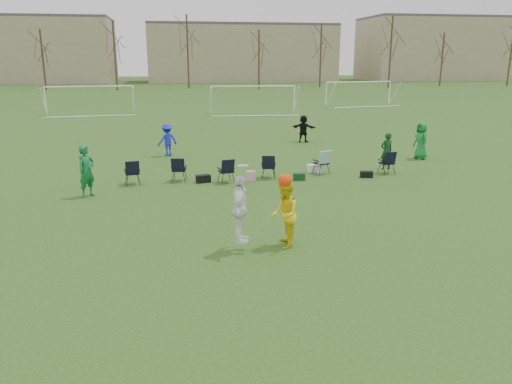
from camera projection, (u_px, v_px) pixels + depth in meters
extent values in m
plane|color=#284B17|center=(304.00, 249.00, 12.83)|extent=(260.00, 260.00, 0.00)
imported|color=#126935|center=(87.00, 171.00, 17.46)|extent=(0.77, 0.80, 1.85)
imported|color=#1C25D4|center=(167.00, 140.00, 24.87)|extent=(1.20, 1.02, 1.61)
imported|color=#157A2F|center=(421.00, 141.00, 24.09)|extent=(0.69, 0.95, 1.79)
imported|color=black|center=(303.00, 129.00, 29.03)|extent=(1.48, 1.14, 1.56)
imported|color=white|center=(240.00, 209.00, 12.40)|extent=(0.66, 1.09, 1.73)
imported|color=yellow|center=(285.00, 214.00, 12.80)|extent=(0.79, 0.94, 1.74)
sphere|color=#EF3E0C|center=(285.00, 181.00, 12.57)|extent=(0.35, 0.35, 0.35)
cylinder|color=white|center=(243.00, 165.00, 12.12)|extent=(0.27, 0.27, 0.05)
imported|color=#103C17|center=(387.00, 151.00, 21.12)|extent=(0.64, 0.49, 1.58)
cube|color=black|center=(203.00, 179.00, 19.68)|extent=(0.61, 0.42, 0.30)
cube|color=pink|center=(251.00, 176.00, 19.92)|extent=(0.36, 0.23, 0.40)
cube|color=#103B17|center=(299.00, 177.00, 20.07)|extent=(0.47, 0.31, 0.28)
cube|color=white|center=(312.00, 168.00, 21.49)|extent=(0.47, 0.37, 0.32)
cylinder|color=silver|center=(320.00, 170.00, 21.26)|extent=(0.26, 0.26, 0.30)
cube|color=black|center=(366.00, 174.00, 20.51)|extent=(0.54, 0.35, 0.26)
cube|color=black|center=(132.00, 172.00, 19.29)|extent=(0.68, 0.68, 0.96)
cube|color=black|center=(179.00, 169.00, 19.83)|extent=(0.70, 0.70, 0.96)
cube|color=black|center=(226.00, 171.00, 19.58)|extent=(0.72, 0.72, 0.96)
cube|color=black|center=(269.00, 166.00, 20.35)|extent=(0.73, 0.73, 0.96)
cube|color=black|center=(321.00, 162.00, 21.14)|extent=(0.76, 0.76, 0.96)
cube|color=black|center=(387.00, 162.00, 21.15)|extent=(0.68, 0.68, 0.96)
cylinder|color=white|center=(45.00, 101.00, 42.34)|extent=(0.12, 0.12, 2.40)
cylinder|color=white|center=(134.00, 100.00, 44.14)|extent=(0.12, 0.12, 2.40)
cylinder|color=white|center=(89.00, 86.00, 42.93)|extent=(7.28, 0.76, 0.12)
cylinder|color=white|center=(211.00, 101.00, 43.27)|extent=(0.12, 0.12, 2.40)
cylinder|color=white|center=(294.00, 100.00, 43.98)|extent=(0.12, 0.12, 2.40)
cylinder|color=white|center=(253.00, 86.00, 43.32)|extent=(7.29, 0.63, 0.12)
cylinder|color=white|center=(326.00, 95.00, 50.23)|extent=(0.12, 0.12, 2.40)
cylinder|color=white|center=(389.00, 93.00, 52.38)|extent=(0.12, 0.12, 2.40)
cylinder|color=white|center=(359.00, 82.00, 50.99)|extent=(7.25, 1.13, 0.12)
cylinder|color=#382B21|center=(43.00, 60.00, 76.11)|extent=(0.28, 0.28, 9.00)
cylinder|color=#382B21|center=(115.00, 56.00, 74.90)|extent=(0.28, 0.28, 10.20)
cylinder|color=#382B21|center=(188.00, 52.00, 79.40)|extent=(0.28, 0.28, 11.40)
cylinder|color=#382B21|center=(259.00, 60.00, 78.66)|extent=(0.28, 0.28, 9.00)
cylinder|color=#382B21|center=(321.00, 56.00, 83.16)|extent=(0.28, 0.28, 10.20)
cylinder|color=#382B21|center=(391.00, 52.00, 81.95)|extent=(0.28, 0.28, 11.40)
cylinder|color=#382B21|center=(442.00, 60.00, 86.91)|extent=(0.28, 0.28, 9.00)
cylinder|color=#382B21|center=(511.00, 56.00, 85.70)|extent=(0.28, 0.28, 10.20)
cube|color=tan|center=(2.00, 52.00, 96.91)|extent=(42.00, 16.00, 12.00)
cube|color=tan|center=(241.00, 55.00, 104.73)|extent=(38.00, 16.00, 11.00)
cube|color=tan|center=(431.00, 50.00, 111.51)|extent=(30.00, 16.00, 13.00)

